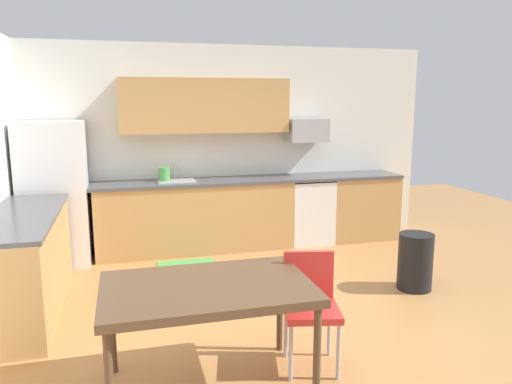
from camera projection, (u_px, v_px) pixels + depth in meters
ground_plane at (284, 318)px, 4.53m from camera, size 12.00×12.00×0.00m
wall_back at (225, 146)px, 6.80m from camera, size 5.80×0.10×2.70m
cabinet_run_back at (196, 217)px, 6.51m from camera, size 2.55×0.60×0.90m
cabinet_run_back_right at (360, 207)px, 7.12m from camera, size 1.00×0.60×0.90m
cabinet_run_left at (25, 265)px, 4.62m from camera, size 0.60×2.00×0.90m
countertop_back at (231, 181)px, 6.55m from camera, size 4.80×0.64×0.04m
countertop_left at (21, 216)px, 4.54m from camera, size 0.64×2.00×0.04m
upper_cabinets_back at (205, 106)px, 6.41m from camera, size 2.20×0.34×0.70m
refrigerator at (55, 194)px, 5.92m from camera, size 0.76×0.70×1.73m
oven_range at (308, 210)px, 6.92m from camera, size 0.60×0.60×0.91m
microwave at (307, 130)px, 6.81m from camera, size 0.54×0.36×0.32m
sink_basin at (177, 186)px, 6.37m from camera, size 0.48×0.40×0.14m
sink_faucet at (175, 172)px, 6.52m from camera, size 0.02×0.02×0.24m
dining_table at (207, 293)px, 3.31m from camera, size 1.40×0.90×0.76m
chair_near_table at (310, 300)px, 3.68m from camera, size 0.48×0.48×0.85m
trash_bin at (415, 261)px, 5.19m from camera, size 0.36×0.36×0.60m
floor_mat at (187, 266)px, 5.93m from camera, size 0.70×0.50×0.01m
kettle at (164, 175)px, 6.36m from camera, size 0.14×0.14×0.20m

